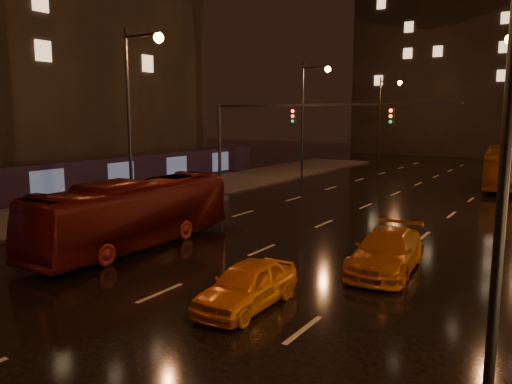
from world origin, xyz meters
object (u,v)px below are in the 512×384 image
Objects in this scene: bus_red at (135,213)px; taxi_near at (247,285)px; taxi_far at (387,251)px; bus_curb at (504,167)px.

bus_red reaches higher than taxi_near.
taxi_far is (10.03, 2.37, -0.70)m from bus_red.
taxi_near is 0.78× the size of taxi_far.
taxi_near is (-3.08, -31.10, -0.90)m from bus_curb.
bus_curb reaches higher than taxi_far.
bus_red is 2.04× the size of taxi_far.
bus_red is at bearing 157.23° from taxi_near.
bus_red is 0.91× the size of bus_curb.
bus_red is 30.00m from bus_curb.
bus_curb is (10.82, 27.98, 0.15)m from bus_red.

